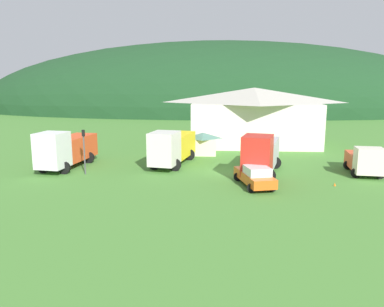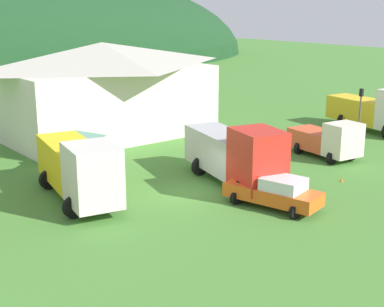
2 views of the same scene
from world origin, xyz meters
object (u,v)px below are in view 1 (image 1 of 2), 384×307
at_px(traffic_cone_near_pickup, 335,186).
at_px(light_truck_cream, 365,160).
at_px(heavy_rig_white, 66,149).
at_px(service_pickup_orange, 255,176).
at_px(traffic_light_west, 84,147).
at_px(play_shed_cream, 203,143).
at_px(depot_building, 254,115).
at_px(crane_truck_red, 261,153).
at_px(flatbed_truck_yellow, 172,146).

bearing_deg(traffic_cone_near_pickup, light_truck_cream, 46.91).
height_order(heavy_rig_white, traffic_cone_near_pickup, heavy_rig_white).
distance_m(heavy_rig_white, service_pickup_orange, 17.71).
bearing_deg(service_pickup_orange, traffic_light_west, -115.81).
distance_m(play_shed_cream, heavy_rig_white, 14.55).
bearing_deg(light_truck_cream, depot_building, -145.59).
relative_size(play_shed_cream, crane_truck_red, 0.36).
height_order(heavy_rig_white, traffic_light_west, traffic_light_west).
xyz_separation_m(light_truck_cream, traffic_light_west, (-24.17, -1.38, 1.15)).
height_order(flatbed_truck_yellow, service_pickup_orange, flatbed_truck_yellow).
distance_m(crane_truck_red, service_pickup_orange, 4.05).
height_order(depot_building, flatbed_truck_yellow, depot_building).
relative_size(service_pickup_orange, traffic_light_west, 1.34).
bearing_deg(light_truck_cream, traffic_cone_near_pickup, -36.28).
bearing_deg(heavy_rig_white, play_shed_cream, 129.19).
bearing_deg(depot_building, crane_truck_red, -93.00).
relative_size(depot_building, light_truck_cream, 3.10).
relative_size(heavy_rig_white, flatbed_truck_yellow, 0.93).
xyz_separation_m(depot_building, flatbed_truck_yellow, (-8.92, -12.78, -1.88)).
xyz_separation_m(crane_truck_red, traffic_cone_near_pickup, (5.34, -3.32, -1.87)).
distance_m(depot_building, play_shed_cream, 9.76).
relative_size(service_pickup_orange, traffic_cone_near_pickup, 10.48).
xyz_separation_m(play_shed_cream, flatbed_truck_yellow, (-2.76, -5.61, 0.57)).
xyz_separation_m(traffic_light_west, traffic_cone_near_pickup, (20.55, -2.48, -2.40)).
height_order(traffic_light_west, traffic_cone_near_pickup, traffic_light_west).
height_order(flatbed_truck_yellow, light_truck_cream, flatbed_truck_yellow).
xyz_separation_m(depot_building, traffic_light_west, (-16.06, -16.89, -1.30)).
xyz_separation_m(heavy_rig_white, service_pickup_orange, (16.90, -5.19, -1.01)).
xyz_separation_m(play_shed_cream, heavy_rig_white, (-12.45, -7.51, 0.58)).
relative_size(crane_truck_red, traffic_cone_near_pickup, 17.28).
xyz_separation_m(heavy_rig_white, traffic_cone_near_pickup, (23.11, -4.69, -1.84)).
bearing_deg(service_pickup_orange, traffic_cone_near_pickup, 80.49).
relative_size(heavy_rig_white, service_pickup_orange, 1.52).
xyz_separation_m(play_shed_cream, traffic_cone_near_pickup, (10.65, -12.21, -1.26)).
bearing_deg(service_pickup_orange, play_shed_cream, -174.78).
height_order(light_truck_cream, service_pickup_orange, light_truck_cream).
relative_size(light_truck_cream, service_pickup_orange, 1.02).
relative_size(heavy_rig_white, crane_truck_red, 0.92).
bearing_deg(service_pickup_orange, heavy_rig_white, -121.15).
relative_size(crane_truck_red, service_pickup_orange, 1.65).
xyz_separation_m(crane_truck_red, service_pickup_orange, (-0.87, -3.82, -1.04)).
relative_size(play_shed_cream, traffic_light_west, 0.80).
xyz_separation_m(flatbed_truck_yellow, service_pickup_orange, (7.21, -7.09, -1.00)).
relative_size(depot_building, traffic_cone_near_pickup, 33.15).
distance_m(heavy_rig_white, light_truck_cream, 26.74).
height_order(crane_truck_red, traffic_light_west, traffic_light_west).
distance_m(play_shed_cream, traffic_cone_near_pickup, 16.25).
distance_m(flatbed_truck_yellow, traffic_light_west, 8.26).
bearing_deg(depot_building, light_truck_cream, -62.40).
bearing_deg(service_pickup_orange, crane_truck_red, 153.10).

